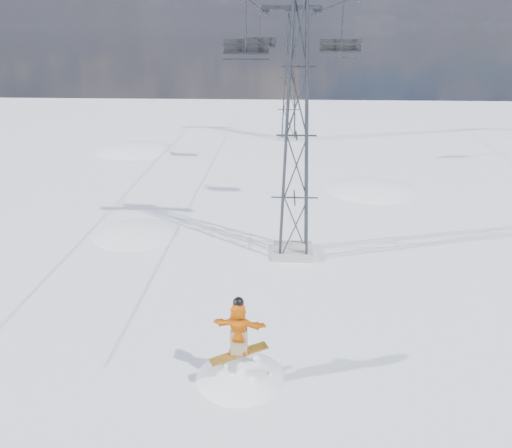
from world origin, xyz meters
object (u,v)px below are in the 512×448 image
object	(u,v)px
lift_tower_far	(290,78)
lift_chair_near	(246,48)
lift_tower_near	(296,136)
snowboarder_jump	(241,420)

from	to	relation	value
lift_tower_far	lift_chair_near	distance (m)	23.76
lift_tower_far	lift_chair_near	xyz separation A→B (m)	(-2.20, -23.40, 3.44)
lift_tower_near	lift_tower_far	world-z (taller)	same
lift_tower_near	lift_chair_near	world-z (taller)	lift_tower_near
lift_chair_near	lift_tower_far	bearing A→B (deg)	84.63
lift_tower_near	snowboarder_jump	distance (m)	11.40
lift_tower_near	snowboarder_jump	xyz separation A→B (m)	(-1.72, -8.76, -7.10)
snowboarder_jump	lift_chair_near	xyz separation A→B (m)	(-0.48, 10.35, 10.54)
lift_tower_near	lift_chair_near	size ratio (longest dim) A/B	4.70
lift_tower_near	lift_chair_near	distance (m)	4.38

